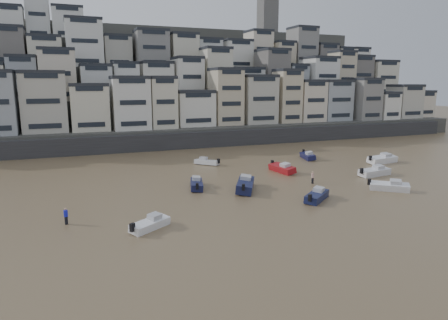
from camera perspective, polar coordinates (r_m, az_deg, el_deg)
name	(u,v)px	position (r m, az deg, el deg)	size (l,w,h in m)	color
ground	(360,306)	(28.72, 18.90, -19.13)	(400.00, 400.00, 0.00)	olive
harbor_wall	(199,140)	(88.61, -3.66, 2.93)	(140.00, 3.00, 3.50)	#38383A
hillside	(173,86)	(127.37, -7.25, 10.40)	(141.04, 66.00, 50.00)	#4C4C47
boat_a	(317,194)	(50.13, 13.13, -4.80)	(5.46, 1.79, 1.49)	#151B42
boat_b	(390,185)	(57.44, 22.57, -3.36)	(5.40, 1.77, 1.47)	silver
boat_c	(245,183)	(53.45, 3.06, -3.30)	(7.01, 2.29, 1.91)	#141A40
boat_d	(375,170)	(65.78, 20.72, -1.41)	(6.00, 1.96, 1.64)	silver
boat_e	(282,167)	(64.59, 8.29, -1.05)	(5.78, 1.89, 1.58)	maroon
boat_f	(197,183)	(54.52, -3.95, -3.26)	(5.39, 1.76, 1.47)	#14183F
boat_g	(382,158)	(76.58, 21.69, 0.24)	(6.52, 2.13, 1.78)	white
boat_h	(207,161)	(69.91, -2.48, -0.14)	(4.80, 1.57, 1.31)	silver
boat_i	(308,155)	(76.70, 11.87, 0.69)	(5.38, 1.76, 1.47)	#141640
boat_j	(150,223)	(40.18, -10.53, -8.80)	(4.80, 1.57, 1.31)	white
person_blue	(66,216)	(43.77, -21.65, -7.45)	(0.44, 0.44, 1.74)	#1B1FCB
person_pink	(313,177)	(58.19, 12.55, -2.45)	(0.44, 0.44, 1.74)	tan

